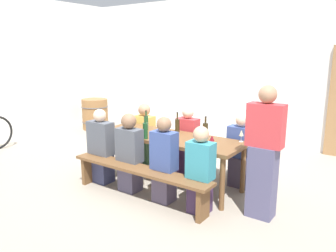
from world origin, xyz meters
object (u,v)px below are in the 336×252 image
at_px(tasting_table, 168,141).
at_px(wine_bottle_0, 146,123).
at_px(seated_guest_near_2, 164,162).
at_px(seated_guest_near_3, 200,172).
at_px(standing_host, 264,155).
at_px(wine_glass_2, 241,134).
at_px(seated_guest_near_0, 101,148).
at_px(wine_bottle_3, 177,125).
at_px(seated_guest_far_0, 145,135).
at_px(seated_guest_far_2, 241,152).
at_px(bench_near, 139,174).
at_px(wine_barrel, 95,114).
at_px(wine_glass_0, 163,127).
at_px(wine_glass_1, 212,138).
at_px(wine_glass_3, 159,129).
at_px(wine_bottle_4, 146,129).
at_px(wine_bottle_1, 145,130).
at_px(seated_guest_near_1, 130,154).
at_px(bench_far, 192,150).
at_px(seated_guest_far_1, 188,142).
at_px(wine_bottle_2, 205,129).

relative_size(tasting_table, wine_bottle_0, 7.18).
relative_size(wine_bottle_0, seated_guest_near_2, 0.28).
relative_size(seated_guest_near_3, standing_host, 0.69).
height_order(wine_glass_2, seated_guest_near_0, seated_guest_near_0).
bearing_deg(wine_glass_2, wine_bottle_3, -177.74).
bearing_deg(wine_bottle_3, standing_host, -16.91).
height_order(seated_guest_far_0, seated_guest_far_2, seated_guest_far_2).
bearing_deg(tasting_table, bench_near, -90.00).
relative_size(wine_bottle_0, seated_guest_far_0, 0.29).
height_order(seated_guest_near_3, seated_guest_far_2, seated_guest_far_2).
bearing_deg(wine_barrel, wine_glass_0, -28.16).
distance_m(wine_glass_1, wine_glass_3, 0.86).
height_order(tasting_table, wine_glass_0, wine_glass_0).
xyz_separation_m(wine_bottle_4, wine_glass_2, (1.30, 0.51, 0.01)).
height_order(wine_bottle_1, seated_guest_near_1, seated_guest_near_1).
distance_m(bench_far, wine_bottle_1, 1.15).
bearing_deg(wine_barrel, seated_guest_near_2, -31.46).
relative_size(tasting_table, seated_guest_far_1, 2.06).
relative_size(seated_guest_near_2, wine_barrel, 1.48).
bearing_deg(wine_bottle_3, seated_guest_far_1, 83.68).
distance_m(wine_bottle_4, wine_glass_3, 0.22).
bearing_deg(wine_bottle_3, seated_guest_far_2, 15.34).
xyz_separation_m(wine_bottle_3, wine_barrel, (-3.68, 1.64, -0.47)).
xyz_separation_m(wine_bottle_2, wine_glass_3, (-0.54, -0.42, 0.01)).
relative_size(wine_bottle_0, wine_bottle_2, 1.04).
bearing_deg(wine_glass_0, wine_barrel, 151.84).
distance_m(wine_bottle_2, wine_glass_3, 0.69).
bearing_deg(seated_guest_near_1, bench_far, -13.28).
bearing_deg(seated_guest_near_0, wine_bottle_2, -59.19).
xyz_separation_m(tasting_table, seated_guest_near_3, (0.87, -0.54, -0.14)).
xyz_separation_m(wine_glass_2, seated_guest_far_1, (-1.01, 0.22, -0.34)).
bearing_deg(wine_glass_3, seated_guest_near_0, -154.68).
height_order(wine_bottle_0, wine_glass_2, wine_bottle_0).
xyz_separation_m(seated_guest_far_0, seated_guest_far_2, (1.83, 0.00, 0.00)).
relative_size(wine_bottle_2, wine_glass_2, 1.85).
height_order(wine_bottle_3, standing_host, standing_host).
xyz_separation_m(bench_near, wine_bottle_1, (-0.17, 0.36, 0.51)).
height_order(bench_near, wine_bottle_2, wine_bottle_2).
height_order(bench_far, wine_barrel, wine_barrel).
bearing_deg(wine_bottle_4, standing_host, -0.13).
bearing_deg(wine_bottle_0, wine_bottle_1, -52.15).
xyz_separation_m(wine_glass_1, seated_guest_far_2, (0.14, 0.66, -0.33)).
relative_size(wine_bottle_2, wine_glass_1, 2.00).
height_order(wine_glass_3, seated_guest_far_2, seated_guest_far_2).
bearing_deg(tasting_table, wine_bottle_0, 168.65).
height_order(bench_far, wine_bottle_2, wine_bottle_2).
relative_size(wine_bottle_2, seated_guest_far_2, 0.28).
distance_m(bench_far, wine_barrel, 3.89).
relative_size(wine_bottle_2, seated_guest_far_1, 0.28).
height_order(wine_bottle_1, standing_host, standing_host).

